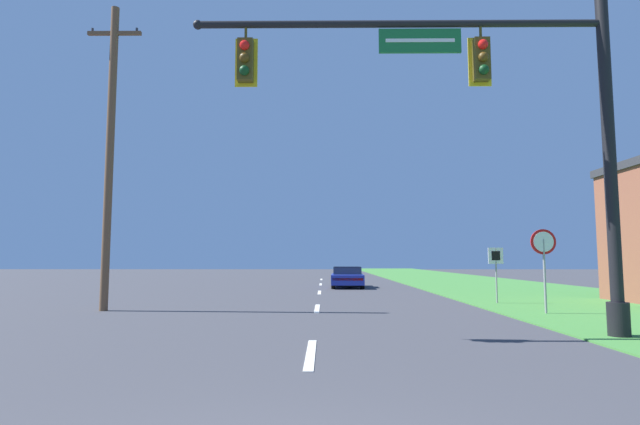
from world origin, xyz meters
TOP-DOWN VIEW (x-y plane):
  - grass_verge_right at (10.50, 30.00)m, footprint 10.00×110.00m
  - road_center_line at (0.00, 22.00)m, footprint 0.16×34.80m
  - signal_mast at (4.17, 7.80)m, footprint 9.31×0.47m
  - car_ahead at (1.59, 26.58)m, footprint 1.97×4.52m
  - stop_sign at (6.83, 12.23)m, footprint 0.76×0.07m
  - route_sign_post at (6.59, 15.73)m, footprint 0.55×0.06m
  - utility_pole_near at (-6.82, 13.23)m, footprint 1.80×0.26m

SIDE VIEW (x-z plane):
  - road_center_line at x=0.00m, z-range 0.00..0.01m
  - grass_verge_right at x=10.50m, z-range 0.00..0.04m
  - car_ahead at x=1.59m, z-range 0.01..1.20m
  - route_sign_post at x=6.59m, z-range 0.51..2.54m
  - stop_sign at x=6.83m, z-range 0.61..3.12m
  - signal_mast at x=4.17m, z-range 0.82..8.51m
  - utility_pole_near at x=-6.82m, z-range 0.16..10.28m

